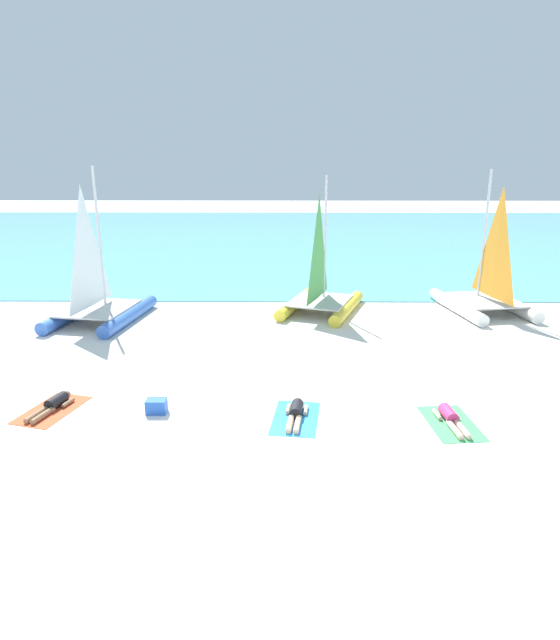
{
  "coord_description": "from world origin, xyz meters",
  "views": [
    {
      "loc": [
        0.16,
        -11.05,
        6.17
      ],
      "look_at": [
        0.0,
        5.51,
        1.2
      ],
      "focal_mm": 30.66,
      "sensor_mm": 36.0,
      "label": 1
    }
  ],
  "objects_px": {
    "sailboat_blue": "(98,300)",
    "cooler_box": "(156,406)",
    "towel_left": "(52,410)",
    "sunbather_right": "(450,417)",
    "sunbather_left": "(53,404)",
    "sunbather_middle": "(296,412)",
    "sailboat_yellow": "(320,293)",
    "towel_right": "(451,423)",
    "sailboat_white": "(486,292)",
    "towel_middle": "(296,418)"
  },
  "relations": [
    {
      "from": "sailboat_blue",
      "to": "cooler_box",
      "type": "distance_m",
      "value": 8.88
    },
    {
      "from": "towel_left",
      "to": "sunbather_right",
      "type": "bearing_deg",
      "value": -3.23
    },
    {
      "from": "sunbather_left",
      "to": "sunbather_middle",
      "type": "relative_size",
      "value": 0.99
    },
    {
      "from": "sailboat_yellow",
      "to": "towel_right",
      "type": "relative_size",
      "value": 2.88
    },
    {
      "from": "sailboat_yellow",
      "to": "sailboat_white",
      "type": "bearing_deg",
      "value": 19.92
    },
    {
      "from": "cooler_box",
      "to": "towel_left",
      "type": "bearing_deg",
      "value": 177.51
    },
    {
      "from": "sunbather_left",
      "to": "sunbather_right",
      "type": "height_order",
      "value": "same"
    },
    {
      "from": "sailboat_yellow",
      "to": "towel_left",
      "type": "bearing_deg",
      "value": -109.76
    },
    {
      "from": "sailboat_white",
      "to": "sunbather_middle",
      "type": "distance_m",
      "value": 12.51
    },
    {
      "from": "sailboat_yellow",
      "to": "sunbather_left",
      "type": "distance_m",
      "value": 11.73
    },
    {
      "from": "towel_left",
      "to": "sailboat_blue",
      "type": "bearing_deg",
      "value": 99.63
    },
    {
      "from": "sailboat_yellow",
      "to": "sunbather_left",
      "type": "relative_size",
      "value": 3.52
    },
    {
      "from": "sunbather_middle",
      "to": "sailboat_blue",
      "type": "bearing_deg",
      "value": 139.64
    },
    {
      "from": "towel_middle",
      "to": "sunbather_middle",
      "type": "distance_m",
      "value": 0.14
    },
    {
      "from": "towel_left",
      "to": "sunbather_right",
      "type": "height_order",
      "value": "sunbather_right"
    },
    {
      "from": "towel_left",
      "to": "towel_right",
      "type": "distance_m",
      "value": 9.94
    },
    {
      "from": "sailboat_white",
      "to": "sunbather_right",
      "type": "bearing_deg",
      "value": -122.73
    },
    {
      "from": "sunbather_left",
      "to": "cooler_box",
      "type": "distance_m",
      "value": 2.68
    },
    {
      "from": "cooler_box",
      "to": "sailboat_blue",
      "type": "bearing_deg",
      "value": 116.96
    },
    {
      "from": "sunbather_left",
      "to": "sunbather_middle",
      "type": "bearing_deg",
      "value": 11.41
    },
    {
      "from": "sunbather_middle",
      "to": "towel_middle",
      "type": "bearing_deg",
      "value": -90.0
    },
    {
      "from": "sailboat_blue",
      "to": "sunbather_middle",
      "type": "distance_m",
      "value": 11.07
    },
    {
      "from": "towel_left",
      "to": "towel_middle",
      "type": "bearing_deg",
      "value": -3.66
    },
    {
      "from": "sailboat_blue",
      "to": "sailboat_yellow",
      "type": "height_order",
      "value": "sailboat_blue"
    },
    {
      "from": "sailboat_white",
      "to": "towel_right",
      "type": "height_order",
      "value": "sailboat_white"
    },
    {
      "from": "towel_right",
      "to": "sunbather_right",
      "type": "bearing_deg",
      "value": 95.07
    },
    {
      "from": "sunbather_right",
      "to": "towel_left",
      "type": "bearing_deg",
      "value": 171.7
    },
    {
      "from": "sailboat_white",
      "to": "cooler_box",
      "type": "relative_size",
      "value": 11.4
    },
    {
      "from": "sailboat_blue",
      "to": "sunbather_right",
      "type": "relative_size",
      "value": 3.73
    },
    {
      "from": "sailboat_white",
      "to": "sailboat_yellow",
      "type": "height_order",
      "value": "sailboat_white"
    },
    {
      "from": "towel_left",
      "to": "sunbather_left",
      "type": "distance_m",
      "value": 0.14
    },
    {
      "from": "sailboat_yellow",
      "to": "sunbather_right",
      "type": "xyz_separation_m",
      "value": [
        2.55,
        -9.74,
        -0.68
      ]
    },
    {
      "from": "towel_left",
      "to": "sunbather_right",
      "type": "xyz_separation_m",
      "value": [
        9.91,
        -0.56,
        0.13
      ]
    },
    {
      "from": "sailboat_yellow",
      "to": "sunbather_right",
      "type": "relative_size",
      "value": 3.49
    },
    {
      "from": "sailboat_blue",
      "to": "cooler_box",
      "type": "relative_size",
      "value": 11.7
    },
    {
      "from": "sunbather_middle",
      "to": "towel_right",
      "type": "relative_size",
      "value": 0.83
    },
    {
      "from": "towel_left",
      "to": "towel_middle",
      "type": "distance_m",
      "value": 6.19
    },
    {
      "from": "sailboat_white",
      "to": "towel_left",
      "type": "height_order",
      "value": "sailboat_white"
    },
    {
      "from": "sailboat_white",
      "to": "towel_left",
      "type": "relative_size",
      "value": 3.0
    },
    {
      "from": "sailboat_blue",
      "to": "towel_left",
      "type": "relative_size",
      "value": 3.08
    },
    {
      "from": "sailboat_blue",
      "to": "sailboat_yellow",
      "type": "relative_size",
      "value": 1.07
    },
    {
      "from": "towel_right",
      "to": "sunbather_right",
      "type": "xyz_separation_m",
      "value": [
        -0.01,
        0.07,
        0.13
      ]
    },
    {
      "from": "cooler_box",
      "to": "sailboat_white",
      "type": "bearing_deg",
      "value": 39.45
    },
    {
      "from": "sunbather_left",
      "to": "towel_right",
      "type": "height_order",
      "value": "sunbather_left"
    },
    {
      "from": "towel_middle",
      "to": "sunbather_middle",
      "type": "xyz_separation_m",
      "value": [
        0.01,
        0.07,
        0.13
      ]
    },
    {
      "from": "towel_middle",
      "to": "sunbather_middle",
      "type": "bearing_deg",
      "value": 83.15
    },
    {
      "from": "sunbather_middle",
      "to": "sailboat_yellow",
      "type": "bearing_deg",
      "value": 89.8
    },
    {
      "from": "sailboat_white",
      "to": "sunbather_middle",
      "type": "height_order",
      "value": "sailboat_white"
    },
    {
      "from": "sailboat_blue",
      "to": "sailboat_white",
      "type": "relative_size",
      "value": 1.03
    },
    {
      "from": "sailboat_white",
      "to": "sailboat_yellow",
      "type": "bearing_deg",
      "value": 171.44
    }
  ]
}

